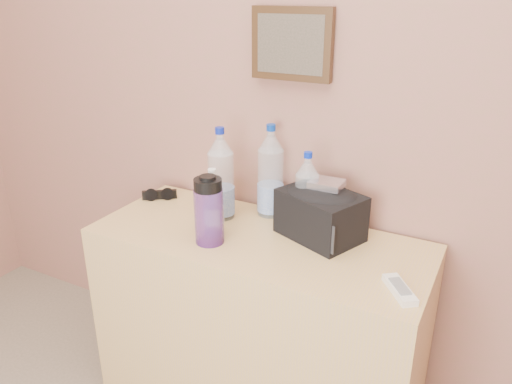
% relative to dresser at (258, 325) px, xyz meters
% --- Properties ---
extents(picture_frame, '(0.30, 0.03, 0.25)m').
position_rel_dresser_xyz_m(picture_frame, '(0.00, 0.25, 1.02)').
color(picture_frame, '#382311').
rests_on(picture_frame, room_shell).
extents(dresser, '(1.21, 0.51, 0.76)m').
position_rel_dresser_xyz_m(dresser, '(0.00, 0.00, 0.00)').
color(dresser, '#9C7945').
rests_on(dresser, ground).
extents(pet_large_a, '(0.10, 0.10, 0.36)m').
position_rel_dresser_xyz_m(pet_large_a, '(-0.21, 0.09, 0.54)').
color(pet_large_a, silver).
rests_on(pet_large_a, dresser).
extents(pet_large_b, '(0.10, 0.10, 0.36)m').
position_rel_dresser_xyz_m(pet_large_b, '(-0.05, 0.20, 0.54)').
color(pet_large_b, silver).
rests_on(pet_large_b, dresser).
extents(pet_large_c, '(0.08, 0.08, 0.30)m').
position_rel_dresser_xyz_m(pet_large_c, '(0.13, 0.12, 0.51)').
color(pet_large_c, white).
rests_on(pet_large_c, dresser).
extents(pet_small, '(0.07, 0.07, 0.25)m').
position_rel_dresser_xyz_m(pet_small, '(-0.16, -0.05, 0.49)').
color(pet_small, silver).
rests_on(pet_small, dresser).
extents(nalgene_bottle, '(0.10, 0.10, 0.25)m').
position_rel_dresser_xyz_m(nalgene_bottle, '(-0.13, -0.11, 0.50)').
color(nalgene_bottle, '#5A2885').
rests_on(nalgene_bottle, dresser).
extents(sunglasses, '(0.15, 0.13, 0.04)m').
position_rel_dresser_xyz_m(sunglasses, '(-0.53, 0.12, 0.40)').
color(sunglasses, black).
rests_on(sunglasses, dresser).
extents(ac_remote, '(0.13, 0.15, 0.02)m').
position_rel_dresser_xyz_m(ac_remote, '(0.53, -0.12, 0.39)').
color(ac_remote, silver).
rests_on(ac_remote, dresser).
extents(toiletry_bag, '(0.33, 0.29, 0.19)m').
position_rel_dresser_xyz_m(toiletry_bag, '(0.19, 0.11, 0.47)').
color(toiletry_bag, black).
rests_on(toiletry_bag, dresser).
extents(foil_packet, '(0.11, 0.10, 0.02)m').
position_rel_dresser_xyz_m(foil_packet, '(0.20, 0.12, 0.58)').
color(foil_packet, white).
rests_on(foil_packet, toiletry_bag).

